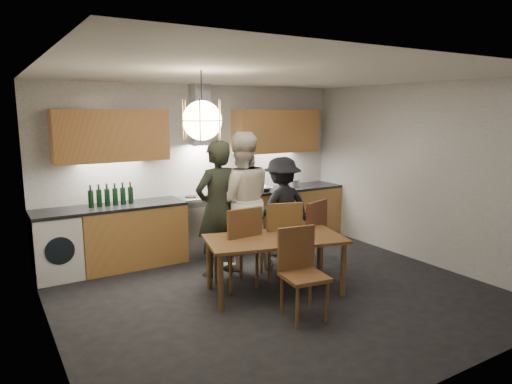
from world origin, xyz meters
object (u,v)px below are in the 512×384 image
person_left (217,209)px  wine_bottles (111,195)px  person_mid (241,201)px  stock_pot (294,184)px  person_right (282,207)px  chair_back_left (240,242)px  chair_front (300,266)px  dining_table (275,244)px  mixing_bowl (263,189)px

person_left → wine_bottles: bearing=-53.8°
person_mid → stock_pot: 1.73m
stock_pot → person_right: bearing=-136.3°
chair_back_left → chair_front: 1.01m
dining_table → stock_pot: 2.51m
chair_front → person_left: (-0.19, 1.61, 0.36)m
chair_back_left → stock_pot: 2.51m
person_mid → stock_pot: person_mid is taller
person_left → wine_bottles: 1.52m
person_right → stock_pot: 1.05m
stock_pot → wine_bottles: size_ratio=0.28×
person_left → mixing_bowl: size_ratio=5.79×
chair_front → person_left: size_ratio=0.53×
person_mid → person_left: bearing=32.4°
person_right → stock_pot: bearing=-138.6°
wine_bottles → mixing_bowl: bearing=-2.8°
dining_table → chair_back_left: size_ratio=1.72×
dining_table → mixing_bowl: size_ratio=5.72×
person_left → stock_pot: 2.16m
chair_back_left → mixing_bowl: 2.01m
dining_table → chair_back_left: 0.45m
chair_back_left → person_right: 1.47m
dining_table → wine_bottles: wine_bottles is taller
chair_back_left → chair_front: size_ratio=1.08×
chair_front → person_mid: 1.78m
stock_pot → person_left: bearing=-154.5°
dining_table → person_right: 1.47m
mixing_bowl → chair_back_left: bearing=-130.5°
mixing_bowl → wine_bottles: 2.43m
chair_front → mixing_bowl: mixing_bowl is taller
chair_back_left → mixing_bowl: bearing=-132.5°
stock_pot → chair_front: bearing=-124.7°
person_mid → mixing_bowl: bearing=-118.2°
dining_table → person_mid: person_mid is taller
dining_table → person_right: bearing=66.8°
person_right → wine_bottles: bearing=-21.0°
chair_back_left → wine_bottles: (-1.14, 1.62, 0.45)m
chair_back_left → person_left: person_left is taller
chair_back_left → stock_pot: chair_back_left is taller
mixing_bowl → wine_bottles: size_ratio=0.51×
person_left → person_right: bearing=178.1°
person_left → person_right: size_ratio=1.20×
dining_table → mixing_bowl: (0.98, 1.83, 0.32)m
person_right → mixing_bowl: (0.09, 0.67, 0.18)m
stock_pot → person_mid: bearing=-151.4°
dining_table → chair_front: size_ratio=1.86×
person_left → person_mid: person_mid is taller
person_left → mixing_bowl: 1.57m
person_left → stock_pot: person_left is taller
person_right → person_mid: bearing=6.2°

